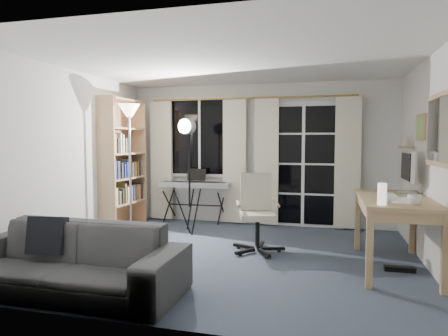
{
  "coord_description": "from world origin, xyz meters",
  "views": [
    {
      "loc": [
        1.15,
        -4.76,
        1.44
      ],
      "look_at": [
        -0.19,
        0.35,
        1.08
      ],
      "focal_mm": 32.0,
      "sensor_mm": 36.0,
      "label": 1
    }
  ],
  "objects_px": {
    "office_chair": "(257,205)",
    "desk": "(395,206)",
    "bookshelf": "(120,167)",
    "keyboard_piano": "(195,185)",
    "torchiere_lamp": "(130,131)",
    "sofa": "(68,248)",
    "mug": "(414,198)",
    "studio_light": "(187,140)",
    "monitor": "(407,168)"
  },
  "relations": [
    {
      "from": "mug",
      "to": "torchiere_lamp",
      "type": "bearing_deg",
      "value": 163.64
    },
    {
      "from": "keyboard_piano",
      "to": "sofa",
      "type": "distance_m",
      "value": 3.26
    },
    {
      "from": "torchiere_lamp",
      "to": "desk",
      "type": "height_order",
      "value": "torchiere_lamp"
    },
    {
      "from": "studio_light",
      "to": "mug",
      "type": "bearing_deg",
      "value": -12.58
    },
    {
      "from": "desk",
      "to": "mug",
      "type": "relative_size",
      "value": 11.44
    },
    {
      "from": "bookshelf",
      "to": "sofa",
      "type": "relative_size",
      "value": 0.96
    },
    {
      "from": "studio_light",
      "to": "sofa",
      "type": "relative_size",
      "value": 0.83
    },
    {
      "from": "mug",
      "to": "bookshelf",
      "type": "bearing_deg",
      "value": 159.12
    },
    {
      "from": "keyboard_piano",
      "to": "mug",
      "type": "height_order",
      "value": "keyboard_piano"
    },
    {
      "from": "torchiere_lamp",
      "to": "mug",
      "type": "xyz_separation_m",
      "value": [
        3.66,
        -1.07,
        -0.71
      ]
    },
    {
      "from": "torchiere_lamp",
      "to": "studio_light",
      "type": "height_order",
      "value": "torchiere_lamp"
    },
    {
      "from": "bookshelf",
      "to": "keyboard_piano",
      "type": "height_order",
      "value": "bookshelf"
    },
    {
      "from": "keyboard_piano",
      "to": "sofa",
      "type": "relative_size",
      "value": 0.56
    },
    {
      "from": "office_chair",
      "to": "desk",
      "type": "relative_size",
      "value": 0.67
    },
    {
      "from": "torchiere_lamp",
      "to": "office_chair",
      "type": "xyz_separation_m",
      "value": [
        1.93,
        -0.2,
        -0.99
      ]
    },
    {
      "from": "office_chair",
      "to": "mug",
      "type": "bearing_deg",
      "value": -42.62
    },
    {
      "from": "office_chair",
      "to": "desk",
      "type": "height_order",
      "value": "office_chair"
    },
    {
      "from": "bookshelf",
      "to": "torchiere_lamp",
      "type": "height_order",
      "value": "bookshelf"
    },
    {
      "from": "studio_light",
      "to": "monitor",
      "type": "xyz_separation_m",
      "value": [
        3.02,
        -0.57,
        -0.34
      ]
    },
    {
      "from": "torchiere_lamp",
      "to": "mug",
      "type": "bearing_deg",
      "value": -16.36
    },
    {
      "from": "desk",
      "to": "mug",
      "type": "bearing_deg",
      "value": -79.26
    },
    {
      "from": "studio_light",
      "to": "bookshelf",
      "type": "bearing_deg",
      "value": -167.3
    },
    {
      "from": "bookshelf",
      "to": "studio_light",
      "type": "xyz_separation_m",
      "value": [
        1.19,
        -0.05,
        0.45
      ]
    },
    {
      "from": "monitor",
      "to": "mug",
      "type": "distance_m",
      "value": 0.98
    },
    {
      "from": "desk",
      "to": "sofa",
      "type": "distance_m",
      "value": 3.47
    },
    {
      "from": "office_chair",
      "to": "monitor",
      "type": "xyz_separation_m",
      "value": [
        1.83,
        0.08,
        0.52
      ]
    },
    {
      "from": "studio_light",
      "to": "office_chair",
      "type": "relative_size",
      "value": 1.8
    },
    {
      "from": "keyboard_piano",
      "to": "studio_light",
      "type": "distance_m",
      "value": 1.04
    },
    {
      "from": "torchiere_lamp",
      "to": "keyboard_piano",
      "type": "bearing_deg",
      "value": 61.15
    },
    {
      "from": "monitor",
      "to": "studio_light",
      "type": "bearing_deg",
      "value": 168.71
    },
    {
      "from": "keyboard_piano",
      "to": "studio_light",
      "type": "xyz_separation_m",
      "value": [
        0.11,
        -0.68,
        0.78
      ]
    },
    {
      "from": "torchiere_lamp",
      "to": "desk",
      "type": "distance_m",
      "value": 3.71
    },
    {
      "from": "torchiere_lamp",
      "to": "sofa",
      "type": "xyz_separation_m",
      "value": [
        0.46,
        -2.12,
        -1.16
      ]
    },
    {
      "from": "torchiere_lamp",
      "to": "keyboard_piano",
      "type": "distance_m",
      "value": 1.58
    },
    {
      "from": "monitor",
      "to": "keyboard_piano",
      "type": "bearing_deg",
      "value": 157.64
    },
    {
      "from": "torchiere_lamp",
      "to": "office_chair",
      "type": "height_order",
      "value": "torchiere_lamp"
    },
    {
      "from": "torchiere_lamp",
      "to": "mug",
      "type": "distance_m",
      "value": 3.88
    },
    {
      "from": "bookshelf",
      "to": "mug",
      "type": "distance_m",
      "value": 4.4
    },
    {
      "from": "mug",
      "to": "sofa",
      "type": "xyz_separation_m",
      "value": [
        -3.2,
        -1.04,
        -0.44
      ]
    },
    {
      "from": "bookshelf",
      "to": "sofa",
      "type": "xyz_separation_m",
      "value": [
        0.91,
        -2.61,
        -0.58
      ]
    },
    {
      "from": "office_chair",
      "to": "studio_light",
      "type": "bearing_deg",
      "value": 135.71
    },
    {
      "from": "mug",
      "to": "sofa",
      "type": "relative_size",
      "value": 0.06
    },
    {
      "from": "keyboard_piano",
      "to": "desk",
      "type": "xyz_separation_m",
      "value": [
        2.94,
        -1.7,
        0.03
      ]
    },
    {
      "from": "keyboard_piano",
      "to": "office_chair",
      "type": "relative_size",
      "value": 1.23
    },
    {
      "from": "office_chair",
      "to": "mug",
      "type": "height_order",
      "value": "office_chair"
    },
    {
      "from": "desk",
      "to": "sofa",
      "type": "height_order",
      "value": "sofa"
    },
    {
      "from": "mug",
      "to": "office_chair",
      "type": "bearing_deg",
      "value": 153.19
    },
    {
      "from": "monitor",
      "to": "bookshelf",
      "type": "bearing_deg",
      "value": 171.07
    },
    {
      "from": "desk",
      "to": "monitor",
      "type": "relative_size",
      "value": 2.6
    },
    {
      "from": "mug",
      "to": "studio_light",
      "type": "bearing_deg",
      "value": 152.5
    }
  ]
}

